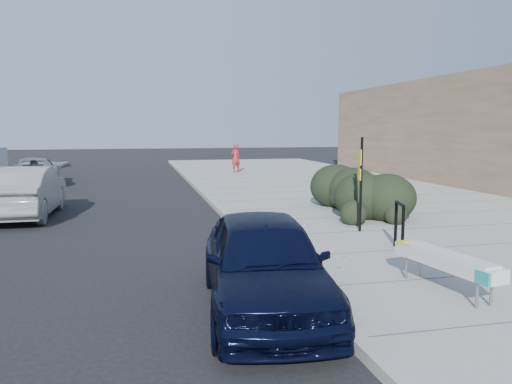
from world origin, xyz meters
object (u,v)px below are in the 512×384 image
(sedan_navy, at_px, (264,262))
(wagon_silver, at_px, (25,192))
(suv_silver, at_px, (35,171))
(sign_post, at_px, (360,178))
(bench, at_px, (446,261))
(bike_rack, at_px, (399,221))
(pedestrian, at_px, (236,158))

(sedan_navy, distance_m, wagon_silver, 10.80)
(suv_silver, bearing_deg, wagon_silver, 90.83)
(sign_post, bearing_deg, bench, -86.75)
(wagon_silver, bearing_deg, bike_rack, 142.27)
(bench, height_order, wagon_silver, wagon_silver)
(bike_rack, bearing_deg, suv_silver, 137.86)
(sedan_navy, distance_m, pedestrian, 22.47)
(sign_post, relative_size, wagon_silver, 0.49)
(sign_post, xyz_separation_m, pedestrian, (0.31, 17.74, -0.51))
(bench, relative_size, suv_silver, 0.44)
(bench, distance_m, pedestrian, 22.41)
(bench, distance_m, wagon_silver, 12.66)
(bench, xyz_separation_m, sign_post, (0.69, 4.65, 0.87))
(bench, height_order, suv_silver, suv_silver)
(bench, height_order, sedan_navy, sedan_navy)
(sign_post, height_order, pedestrian, sign_post)
(bench, distance_m, bike_rack, 2.73)
(sign_post, xyz_separation_m, sedan_navy, (-3.61, -4.39, -0.77))
(suv_silver, bearing_deg, pedestrian, -172.40)
(sign_post, height_order, wagon_silver, sign_post)
(pedestrian, bearing_deg, bike_rack, 65.13)
(bike_rack, bearing_deg, bench, -87.81)
(suv_silver, bearing_deg, sign_post, 116.93)
(sedan_navy, xyz_separation_m, wagon_silver, (-5.20, 9.46, 0.06))
(sign_post, distance_m, pedestrian, 17.75)
(bench, distance_m, sedan_navy, 2.93)
(wagon_silver, height_order, suv_silver, wagon_silver)
(pedestrian, bearing_deg, wagon_silver, 30.35)
(bench, height_order, pedestrian, pedestrian)
(wagon_silver, bearing_deg, sign_post, 151.19)
(bike_rack, relative_size, wagon_silver, 0.21)
(sign_post, distance_m, suv_silver, 18.04)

